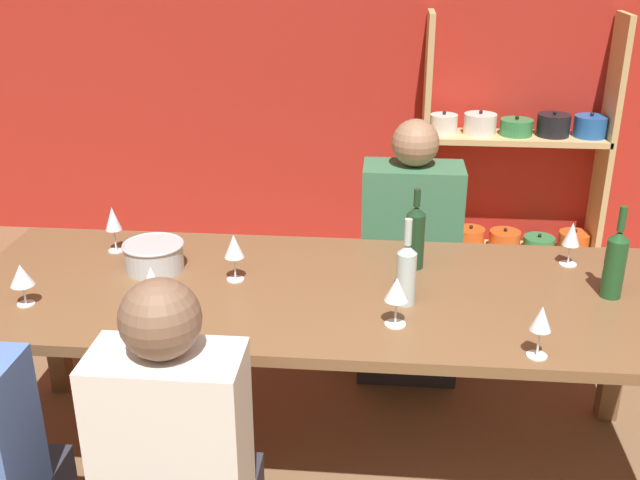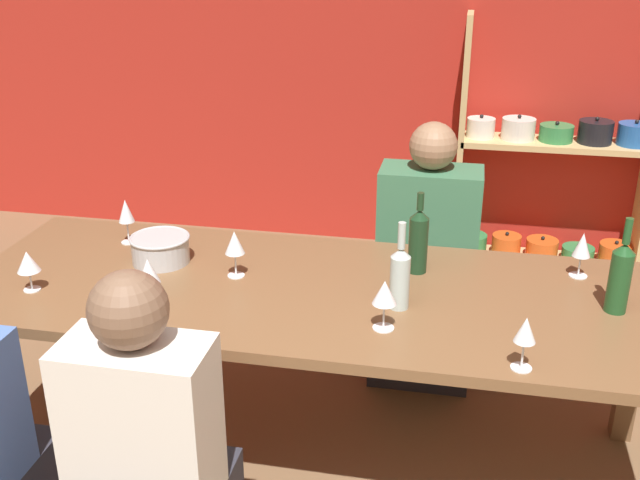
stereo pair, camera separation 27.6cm
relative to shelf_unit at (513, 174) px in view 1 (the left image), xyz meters
name	(u,v)px [view 1 (the left image)]	position (x,y,z in m)	size (l,w,h in m)	color
wall_back_red	(354,37)	(-1.02, 0.20, 0.80)	(8.80, 0.06, 2.70)	red
shelf_unit	(513,174)	(0.00, 0.00, 0.00)	(1.14, 0.30, 1.53)	tan
dining_table	(318,308)	(-1.03, -2.15, 0.14)	(2.62, 0.96, 0.77)	brown
mixing_bowl	(154,255)	(-1.67, -2.04, 0.27)	(0.24, 0.24, 0.11)	#B7BABC
wine_bottle_green	(406,272)	(-0.71, -2.24, 0.33)	(0.07, 0.07, 0.32)	#B2C6C1
wine_bottle_dark	(615,262)	(0.02, -2.12, 0.35)	(0.07, 0.07, 0.34)	#1E4C23
wine_bottle_amber	(415,236)	(-0.68, -1.93, 0.35)	(0.07, 0.07, 0.32)	#19381E
wine_glass_red_a	(21,276)	(-2.03, -2.37, 0.32)	(0.08, 0.08, 0.15)	white
wine_glass_empty_a	(234,247)	(-1.34, -2.11, 0.35)	(0.07, 0.07, 0.18)	white
wine_glass_empty_b	(541,320)	(-0.31, -2.56, 0.34)	(0.07, 0.07, 0.17)	white
wine_glass_empty_c	(113,220)	(-1.88, -1.89, 0.35)	(0.07, 0.07, 0.19)	white
wine_glass_red_b	(572,236)	(-0.08, -1.85, 0.34)	(0.07, 0.07, 0.18)	white
wine_glass_white_a	(397,291)	(-0.75, -2.40, 0.34)	(0.08, 0.08, 0.17)	white
wine_glass_empty_d	(151,279)	(-1.58, -2.36, 0.33)	(0.08, 0.08, 0.16)	white
person_far_a	(409,277)	(-0.67, -1.32, -0.12)	(0.46, 0.57, 1.20)	#2D2D38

